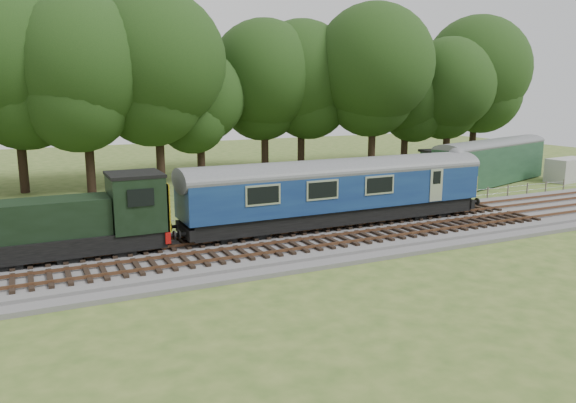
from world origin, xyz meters
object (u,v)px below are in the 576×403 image
dmu_railcar (338,186)px  parked_coach (492,160)px  shunter_loco (76,222)px  caravan (568,170)px  worker (160,230)px

dmu_railcar → parked_coach: size_ratio=1.22×
shunter_loco → caravan: (41.40, 6.62, -0.96)m
dmu_railcar → parked_coach: dmu_railcar is taller
dmu_railcar → caravan: 28.31m
parked_coach → caravan: size_ratio=3.56×
shunter_loco → parked_coach: (34.08, 8.45, 0.14)m
dmu_railcar → worker: bearing=-176.3°
dmu_railcar → caravan: dmu_railcar is taller
parked_coach → caravan: (7.33, -1.82, -1.09)m
worker → parked_coach: size_ratio=0.13×
shunter_loco → parked_coach: 35.11m
parked_coach → caravan: parked_coach is taller
worker → parked_coach: (30.41, 9.11, 0.78)m
shunter_loco → worker: shunter_loco is taller
shunter_loco → caravan: bearing=9.1°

